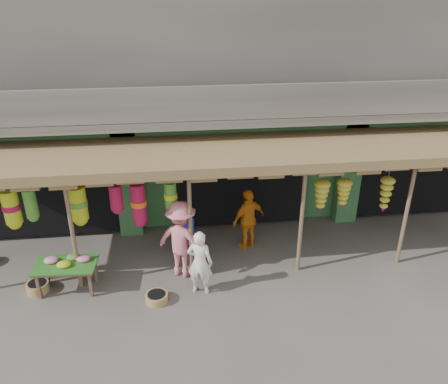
{
  "coord_description": "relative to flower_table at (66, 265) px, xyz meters",
  "views": [
    {
      "loc": [
        -1.8,
        -8.54,
        6.08
      ],
      "look_at": [
        -0.61,
        1.0,
        1.57
      ],
      "focal_mm": 35.0,
      "sensor_mm": 36.0,
      "label": 1
    }
  ],
  "objects": [
    {
      "name": "awning",
      "position": [
        4.06,
        1.09,
        1.94
      ],
      "size": [
        14.0,
        2.7,
        2.79
      ],
      "color": "brown",
      "rests_on": "ground"
    },
    {
      "name": "ground",
      "position": [
        4.22,
        0.29,
        -0.64
      ],
      "size": [
        80.0,
        80.0,
        0.0
      ],
      "primitive_type": "plane",
      "color": "#514C47",
      "rests_on": "ground"
    },
    {
      "name": "person_vendor",
      "position": [
        4.22,
        1.22,
        0.17
      ],
      "size": [
        1.02,
        0.8,
        1.62
      ],
      "primitive_type": "imported",
      "rotation": [
        0.0,
        0.0,
        3.64
      ],
      "color": "orange",
      "rests_on": "ground"
    },
    {
      "name": "building",
      "position": [
        4.22,
        5.15,
        2.73
      ],
      "size": [
        16.4,
        6.8,
        7.0
      ],
      "color": "gray",
      "rests_on": "ground"
    },
    {
      "name": "basket_mid",
      "position": [
        1.91,
        -0.67,
        -0.55
      ],
      "size": [
        0.49,
        0.49,
        0.19
      ],
      "primitive_type": "cylinder",
      "rotation": [
        0.0,
        0.0,
        0.01
      ],
      "color": "#9A8145",
      "rests_on": "ground"
    },
    {
      "name": "flower_table",
      "position": [
        0.0,
        0.0,
        0.0
      ],
      "size": [
        1.37,
        0.86,
        0.79
      ],
      "rotation": [
        0.0,
        0.0,
        -0.06
      ],
      "color": "brown",
      "rests_on": "ground"
    },
    {
      "name": "blue_chair",
      "position": [
        2.62,
        1.24,
        -0.15
      ],
      "size": [
        0.49,
        0.5,
        0.88
      ],
      "rotation": [
        0.0,
        0.0,
        -0.2
      ],
      "color": "#1B35B0",
      "rests_on": "ground"
    },
    {
      "name": "person_shopper",
      "position": [
        2.51,
        0.26,
        0.29
      ],
      "size": [
        1.39,
        1.22,
        1.86
      ],
      "primitive_type": "imported",
      "rotation": [
        0.0,
        0.0,
        2.59
      ],
      "color": "#E07685",
      "rests_on": "ground"
    },
    {
      "name": "basket_right",
      "position": [
        -0.69,
        -0.0,
        -0.53
      ],
      "size": [
        0.54,
        0.54,
        0.22
      ],
      "primitive_type": "cylinder",
      "rotation": [
        0.0,
        0.0,
        -0.13
      ],
      "color": "#A2814B",
      "rests_on": "ground"
    },
    {
      "name": "person_front",
      "position": [
        2.87,
        -0.44,
        0.12
      ],
      "size": [
        0.64,
        0.51,
        1.51
      ],
      "primitive_type": "imported",
      "rotation": [
        0.0,
        0.0,
        2.83
      ],
      "color": "white",
      "rests_on": "ground"
    }
  ]
}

